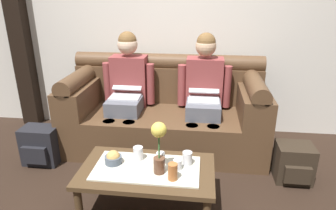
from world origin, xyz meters
TOP-DOWN VIEW (x-y plane):
  - back_wall_patterned at (0.00, 1.70)m, footprint 6.00×0.12m
  - timber_pillar at (-1.79, 1.58)m, footprint 0.20×0.20m
  - couch at (0.00, 1.17)m, footprint 2.08×0.88m
  - person_left at (-0.41, 1.17)m, footprint 0.56×0.67m
  - person_right at (0.41, 1.17)m, footprint 0.56×0.67m
  - coffee_table at (0.00, 0.10)m, footprint 1.01×0.58m
  - flower_vase at (0.10, 0.04)m, footprint 0.11×0.11m
  - snack_bowl at (-0.27, 0.13)m, footprint 0.13×0.13m
  - cup_near_left at (-0.09, 0.20)m, footprint 0.08×0.08m
  - cup_near_right at (0.30, 0.18)m, footprint 0.07×0.07m
  - cup_far_center at (0.23, 0.10)m, footprint 0.06×0.06m
  - cup_far_left at (0.09, 0.18)m, footprint 0.07×0.07m
  - cup_far_right at (0.21, -0.03)m, footprint 0.07×0.07m
  - backpack_left at (-1.16, 0.63)m, footprint 0.34×0.27m
  - backpack_right at (1.23, 0.63)m, footprint 0.31×0.30m

SIDE VIEW (x-z plane):
  - backpack_right at x=1.23m, z-range 0.00..0.34m
  - backpack_left at x=-1.16m, z-range 0.00..0.37m
  - coffee_table at x=0.00m, z-range 0.13..0.50m
  - couch at x=0.00m, z-range -0.11..0.86m
  - cup_far_center at x=0.23m, z-range 0.37..0.45m
  - snack_bowl at x=-0.27m, z-range 0.36..0.46m
  - cup_far_left at x=0.09m, z-range 0.37..0.45m
  - cup_near_right at x=0.30m, z-range 0.37..0.47m
  - cup_near_left at x=-0.09m, z-range 0.37..0.48m
  - cup_far_right at x=0.21m, z-range 0.37..0.49m
  - flower_vase at x=0.10m, z-range 0.40..0.80m
  - person_right at x=0.41m, z-range 0.05..1.27m
  - person_left at x=-0.41m, z-range 0.05..1.27m
  - back_wall_patterned at x=0.00m, z-range 0.00..2.90m
  - timber_pillar at x=-1.79m, z-range 0.00..2.90m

